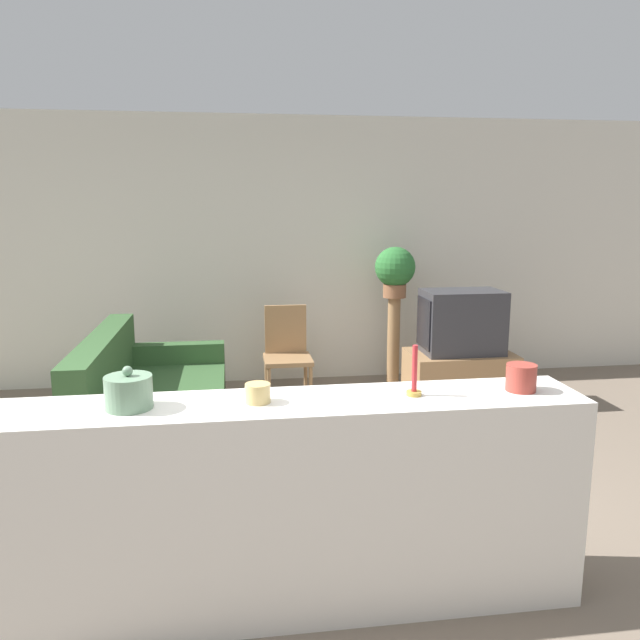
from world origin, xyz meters
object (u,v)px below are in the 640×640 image
Objects in this scene: couch at (151,409)px; television at (461,322)px; decorative_bowl at (129,392)px; wooden_chair at (287,350)px; potted_plant at (395,269)px.

television is (2.70, 0.63, 0.49)m from couch.
decorative_bowl reaches higher than couch.
wooden_chair is at bearing 166.99° from television.
wooden_chair is 1.32m from potted_plant.
wooden_chair is 3.27m from decorative_bowl.
wooden_chair is (1.14, 0.99, 0.19)m from couch.
couch is 9.56× the size of decorative_bowl.
television is 3.71m from decorative_bowl.
television reaches higher than couch.
couch is 2.82m from television.
wooden_chair is 1.78× the size of potted_plant.
decorative_bowl reaches higher than television.
potted_plant is at bearing 10.97° from wooden_chair.
decorative_bowl is at bearing -132.79° from television.
potted_plant reaches higher than wooden_chair.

